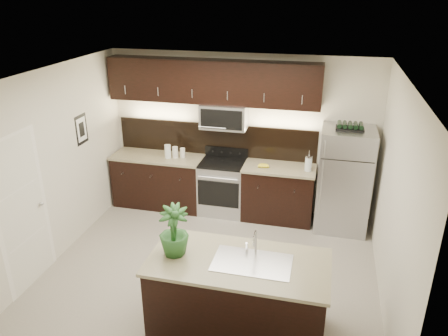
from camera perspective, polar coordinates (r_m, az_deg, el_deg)
ground at (r=6.30m, az=-1.67°, el=-13.01°), size 4.50×4.50×0.00m
room_walls at (r=5.48m, az=-3.10°, el=1.47°), size 4.52×4.02×2.71m
counter_run at (r=7.58m, az=-1.69°, el=-2.32°), size 3.51×0.65×0.94m
upper_fixtures at (r=7.17m, az=-1.32°, el=10.33°), size 3.49×0.40×1.66m
island at (r=5.09m, az=1.82°, el=-16.36°), size 1.96×0.96×0.94m
sink_faucet at (r=4.79m, az=3.72°, el=-12.03°), size 0.84×0.50×0.28m
refrigerator at (r=7.15m, az=15.38°, el=-1.53°), size 0.81×0.73×1.68m
wine_rack at (r=6.85m, az=16.15°, el=5.24°), size 0.41×0.26×0.10m
plant at (r=4.80m, az=-6.59°, el=-8.14°), size 0.42×0.42×0.58m
canisters at (r=7.53m, az=-6.63°, el=2.09°), size 0.33×0.18×0.23m
french_press at (r=7.07m, az=10.97°, el=0.60°), size 0.12×0.12×0.34m
bananas at (r=7.14m, az=4.76°, el=0.36°), size 0.21×0.17×0.06m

